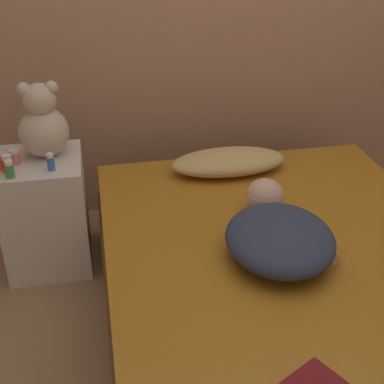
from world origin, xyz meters
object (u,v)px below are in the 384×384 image
at_px(bottle_blue, 51,162).
at_px(person_lying, 279,233).
at_px(bottle_pink, 14,157).
at_px(pillow, 228,162).
at_px(teddy_bear, 43,124).
at_px(bottle_green, 10,169).
at_px(bottle_red, 7,164).

bearing_deg(bottle_blue, person_lying, -33.08).
xyz_separation_m(bottle_blue, bottle_pink, (-0.17, 0.10, -0.01)).
bearing_deg(bottle_pink, bottle_blue, -30.63).
height_order(pillow, bottle_blue, bottle_blue).
relative_size(bottle_blue, bottle_pink, 1.17).
xyz_separation_m(teddy_bear, bottle_pink, (-0.14, -0.07, -0.12)).
bearing_deg(bottle_green, bottle_red, 104.38).
relative_size(person_lying, teddy_bear, 1.83).
height_order(person_lying, teddy_bear, teddy_bear).
height_order(person_lying, bottle_blue, bottle_blue).
bearing_deg(teddy_bear, bottle_blue, -80.86).
relative_size(bottle_red, bottle_pink, 1.20).
bearing_deg(pillow, person_lying, -87.74).
xyz_separation_m(pillow, bottle_pink, (-1.04, -0.02, 0.13)).
height_order(teddy_bear, bottle_pink, teddy_bear).
relative_size(teddy_bear, bottle_green, 4.49).
relative_size(bottle_blue, bottle_red, 0.98).
bearing_deg(bottle_blue, bottle_red, 175.29).
bearing_deg(bottle_pink, bottle_green, -92.43).
bearing_deg(person_lying, bottle_red, 157.91).
bearing_deg(teddy_bear, bottle_pink, -154.56).
distance_m(person_lying, bottle_blue, 1.08).
distance_m(teddy_bear, bottle_pink, 0.20).
height_order(teddy_bear, bottle_red, teddy_bear).
distance_m(person_lying, teddy_bear, 1.22).
bearing_deg(bottle_blue, teddy_bear, 99.14).
relative_size(teddy_bear, bottle_red, 4.32).
relative_size(pillow, teddy_bear, 1.62).
bearing_deg(pillow, bottle_green, -171.42).
distance_m(bottle_blue, bottle_pink, 0.20).
xyz_separation_m(bottle_blue, bottle_red, (-0.19, 0.02, 0.00)).
xyz_separation_m(bottle_green, bottle_red, (-0.01, 0.06, 0.00)).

